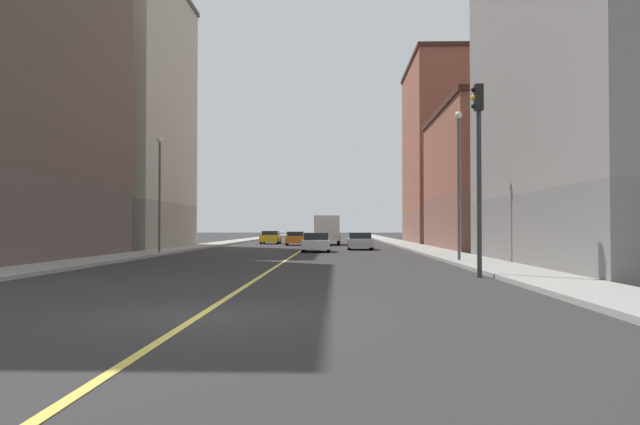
# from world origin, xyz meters

# --- Properties ---
(ground_plane) EXTENTS (400.00, 400.00, 0.00)m
(ground_plane) POSITION_xyz_m (0.00, 0.00, 0.00)
(ground_plane) COLOR #2F2C2D
(ground_plane) RESTS_ON ground
(sidewalk_left) EXTENTS (2.62, 168.00, 0.15)m
(sidewalk_left) POSITION_xyz_m (9.18, 49.00, 0.07)
(sidewalk_left) COLOR #9E9B93
(sidewalk_left) RESTS_ON ground
(sidewalk_right) EXTENTS (2.62, 168.00, 0.15)m
(sidewalk_right) POSITION_xyz_m (-9.18, 49.00, 0.07)
(sidewalk_right) COLOR #9E9B93
(sidewalk_right) RESTS_ON ground
(lane_center_stripe) EXTENTS (0.16, 154.00, 0.01)m
(lane_center_stripe) POSITION_xyz_m (0.00, 49.00, 0.01)
(lane_center_stripe) COLOR #E5D14C
(lane_center_stripe) RESTS_ON ground
(building_left_near) EXTENTS (11.21, 19.98, 20.87)m
(building_left_near) POSITION_xyz_m (15.94, 16.34, 10.44)
(building_left_near) COLOR slate
(building_left_near) RESTS_ON ground
(building_left_mid) EXTENTS (11.21, 18.06, 10.83)m
(building_left_mid) POSITION_xyz_m (15.94, 38.13, 5.42)
(building_left_mid) COLOR brown
(building_left_mid) RESTS_ON ground
(building_left_far) EXTENTS (11.21, 17.02, 19.45)m
(building_left_far) POSITION_xyz_m (15.94, 58.24, 9.74)
(building_left_far) COLOR brown
(building_left_far) RESTS_ON ground
(building_right_midblock) EXTENTS (11.21, 16.71, 21.90)m
(building_right_midblock) POSITION_xyz_m (-15.94, 40.11, 10.96)
(building_right_midblock) COLOR #9D9688
(building_right_midblock) RESTS_ON ground
(traffic_light_left_near) EXTENTS (0.40, 0.32, 6.58)m
(traffic_light_left_near) POSITION_xyz_m (7.45, 9.82, 4.22)
(traffic_light_left_near) COLOR #2D2D2D
(traffic_light_left_near) RESTS_ON ground
(street_lamp_left_near) EXTENTS (0.36, 0.36, 7.12)m
(street_lamp_left_near) POSITION_xyz_m (8.47, 18.95, 4.47)
(street_lamp_left_near) COLOR #4C4C51
(street_lamp_left_near) RESTS_ON ground
(street_lamp_right_near) EXTENTS (0.36, 0.36, 7.20)m
(street_lamp_right_near) POSITION_xyz_m (-8.47, 28.04, 4.51)
(street_lamp_right_near) COLOR #4C4C51
(street_lamp_right_near) RESTS_ON ground
(car_orange) EXTENTS (1.96, 4.26, 1.30)m
(car_orange) POSITION_xyz_m (-1.37, 49.90, 0.65)
(car_orange) COLOR orange
(car_orange) RESTS_ON ground
(car_silver) EXTENTS (1.98, 4.56, 1.30)m
(car_silver) POSITION_xyz_m (4.39, 37.81, 0.64)
(car_silver) COLOR silver
(car_silver) RESTS_ON ground
(car_white) EXTENTS (2.02, 4.58, 1.32)m
(car_white) POSITION_xyz_m (1.17, 33.09, 0.65)
(car_white) COLOR white
(car_white) RESTS_ON ground
(car_yellow) EXTENTS (1.94, 4.31, 1.33)m
(car_yellow) POSITION_xyz_m (-4.24, 54.85, 0.66)
(car_yellow) COLOR gold
(car_yellow) RESTS_ON ground
(box_truck) EXTENTS (2.48, 7.00, 2.81)m
(box_truck) POSITION_xyz_m (1.67, 51.41, 1.54)
(box_truck) COLOR navy
(box_truck) RESTS_ON ground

